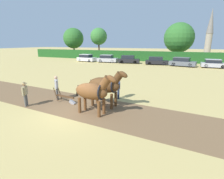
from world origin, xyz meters
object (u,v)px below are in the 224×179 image
object	(u,v)px
parked_car_center_left	(129,60)
parked_car_right	(213,64)
draft_horse_lead_left	(93,91)
parked_car_center_right	(182,62)
parked_car_center	(156,61)
tree_far_left	(73,38)
plow	(67,98)
church_spire	(210,30)
parked_car_left	(107,59)
farmer_beside_team	(118,87)
farmer_onlooker_left	(25,92)
tree_center_left	(179,38)
parked_car_far_left	(86,58)
draft_horse_lead_right	(105,85)
tree_left	(99,36)
farmer_at_plow	(57,86)

from	to	relation	value
parked_car_center_left	parked_car_right	size ratio (longest dim) A/B	1.12
draft_horse_lead_left	parked_car_center_right	bearing A→B (deg)	85.62
parked_car_center_left	parked_car_center	xyz separation A→B (m)	(5.55, -0.07, -0.05)
tree_far_left	plow	size ratio (longest dim) A/B	4.64
church_spire	parked_car_left	distance (m)	48.58
draft_horse_lead_left	farmer_beside_team	world-z (taller)	draft_horse_lead_left
farmer_onlooker_left	parked_car_center_right	distance (m)	26.82
tree_center_left	parked_car_left	distance (m)	17.34
parked_car_far_left	parked_car_center_right	xyz separation A→B (m)	(19.76, -0.11, 0.01)
parked_car_far_left	tree_center_left	bearing A→B (deg)	35.53
farmer_beside_team	parked_car_center	world-z (taller)	farmer_beside_team
draft_horse_lead_right	parked_car_center_right	bearing A→B (deg)	85.33
church_spire	parked_car_right	bearing A→B (deg)	-92.26
farmer_beside_team	farmer_onlooker_left	world-z (taller)	farmer_onlooker_left
farmer_beside_team	parked_car_center	distance (m)	22.24
tree_far_left	parked_car_far_left	distance (m)	15.62
tree_left	parked_car_center_right	size ratio (longest dim) A/B	1.72
tree_center_left	draft_horse_lead_left	xyz separation A→B (m)	(-1.87, -35.70, -3.75)
parked_car_left	parked_car_center_left	xyz separation A→B (m)	(4.65, 0.33, -0.01)
farmer_at_plow	parked_car_center	world-z (taller)	farmer_at_plow
parked_car_center_left	farmer_onlooker_left	bearing A→B (deg)	-95.72
tree_center_left	parked_car_right	size ratio (longest dim) A/B	2.13
tree_center_left	draft_horse_lead_right	distance (m)	34.52
tree_center_left	parked_car_center_right	distance (m)	11.87
parked_car_center	farmer_onlooker_left	bearing A→B (deg)	-109.08
draft_horse_lead_right	parked_car_center_left	size ratio (longest dim) A/B	0.65
parked_car_center_left	church_spire	bearing A→B (deg)	58.78
tree_left	parked_car_center_right	bearing A→B (deg)	-25.11
draft_horse_lead_left	parked_car_center	distance (m)	25.50
parked_car_left	parked_car_center_right	world-z (taller)	parked_car_center_right
parked_car_left	church_spire	bearing A→B (deg)	57.73
church_spire	parked_car_far_left	bearing A→B (deg)	-121.27
tree_center_left	plow	distance (m)	35.42
tree_center_left	parked_car_left	bearing A→B (deg)	-141.32
tree_far_left	farmer_onlooker_left	world-z (taller)	tree_far_left
plow	farmer_at_plow	xyz separation A→B (m)	(-1.13, 0.33, 0.71)
parked_car_right	parked_car_far_left	bearing A→B (deg)	176.95
tree_left	parked_car_right	bearing A→B (deg)	-20.72
farmer_beside_team	parked_car_right	xyz separation A→B (m)	(8.14, 21.70, -0.24)
plow	parked_car_left	world-z (taller)	parked_car_left
tree_left	farmer_onlooker_left	xyz separation A→B (m)	(13.88, -35.90, -4.70)
farmer_onlooker_left	parked_car_far_left	distance (m)	28.08
draft_horse_lead_left	parked_car_center_right	distance (m)	25.06
draft_horse_lead_right	farmer_onlooker_left	xyz separation A→B (m)	(-4.79, -2.15, -0.49)
draft_horse_lead_right	farmer_beside_team	world-z (taller)	draft_horse_lead_right
farmer_onlooker_left	parked_car_right	world-z (taller)	farmer_onlooker_left
tree_far_left	draft_horse_lead_right	world-z (taller)	tree_far_left
farmer_onlooker_left	parked_car_center	xyz separation A→B (m)	(3.66, 26.19, -0.24)
draft_horse_lead_right	farmer_at_plow	xyz separation A→B (m)	(-3.87, -0.20, -0.39)
plow	parked_car_center_left	bearing A→B (deg)	102.92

